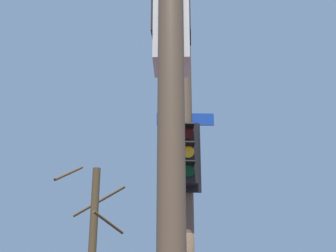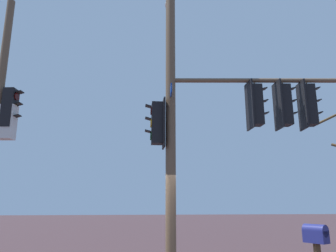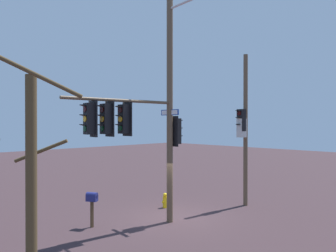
% 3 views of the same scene
% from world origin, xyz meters
% --- Properties ---
extents(main_signal_pole_assembly, '(5.36, 3.26, 9.57)m').
position_xyz_m(main_signal_pole_assembly, '(1.52, 0.34, 4.74)').
color(main_signal_pole_assembly, brown).
rests_on(main_signal_pole_assembly, ground).
extents(secondary_pole_assembly, '(0.77, 0.40, 7.68)m').
position_xyz_m(secondary_pole_assembly, '(-4.10, 1.08, 3.97)').
color(secondary_pole_assembly, brown).
rests_on(secondary_pole_assembly, ground).
extents(bare_tree_behind_pole, '(2.23, 2.26, 5.68)m').
position_xyz_m(bare_tree_behind_pole, '(7.13, 2.45, 2.86)').
color(bare_tree_behind_pole, '#4D3C24').
rests_on(bare_tree_behind_pole, ground).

